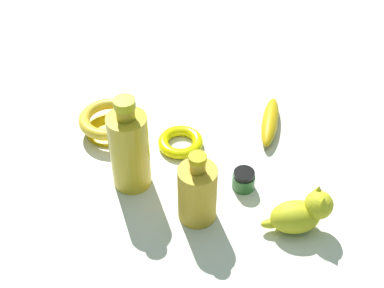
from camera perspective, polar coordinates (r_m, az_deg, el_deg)
ground at (r=1.15m, az=0.00°, el=-1.64°), size 2.00×2.00×0.00m
bowl at (r=1.21m, az=-8.88°, el=2.44°), size 0.13×0.13×0.05m
bottle_short at (r=1.00m, az=0.54°, el=-5.18°), size 0.07×0.07×0.16m
banana at (r=1.23m, az=8.34°, el=2.42°), size 0.17×0.08×0.04m
bangle at (r=1.18m, az=-1.23°, el=0.21°), size 0.10×0.10×0.02m
cat_figurine at (r=1.02m, az=11.68°, el=-7.22°), size 0.07×0.13×0.09m
bottle_tall at (r=1.05m, az=-6.71°, el=-0.56°), size 0.08×0.08×0.21m
nail_polish_jar at (r=1.08m, az=5.54°, el=-3.82°), size 0.05×0.05×0.04m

